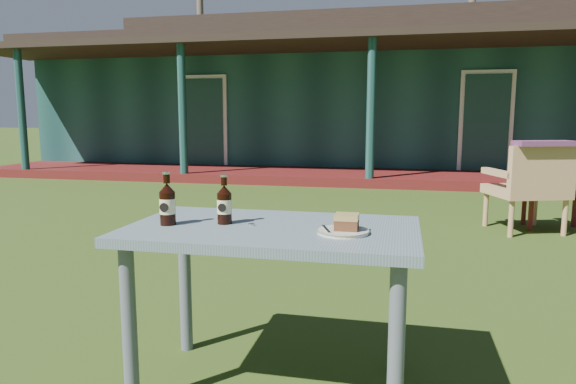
% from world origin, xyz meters
% --- Properties ---
extents(ground, '(80.00, 80.00, 0.00)m').
position_xyz_m(ground, '(0.00, 0.00, 0.00)').
color(ground, '#334916').
extents(pavilion, '(15.80, 8.30, 3.45)m').
position_xyz_m(pavilion, '(-0.00, 9.39, 1.61)').
color(pavilion, '#19423F').
rests_on(pavilion, ground).
extents(tree_left, '(0.28, 0.28, 10.50)m').
position_xyz_m(tree_left, '(-8.00, 17.50, 5.25)').
color(tree_left, brown).
rests_on(tree_left, ground).
extents(tree_mid, '(0.28, 0.28, 9.50)m').
position_xyz_m(tree_mid, '(3.00, 18.50, 4.75)').
color(tree_mid, brown).
rests_on(tree_mid, ground).
extents(cafe_table, '(1.20, 0.70, 0.72)m').
position_xyz_m(cafe_table, '(0.00, -1.60, 0.62)').
color(cafe_table, slate).
rests_on(cafe_table, ground).
extents(plate, '(0.20, 0.20, 0.01)m').
position_xyz_m(plate, '(0.30, -1.67, 0.73)').
color(plate, silver).
rests_on(plate, cafe_table).
extents(cake_slice, '(0.09, 0.09, 0.06)m').
position_xyz_m(cake_slice, '(0.31, -1.66, 0.77)').
color(cake_slice, '#56311B').
rests_on(cake_slice, plate).
extents(fork, '(0.06, 0.14, 0.00)m').
position_xyz_m(fork, '(0.24, -1.68, 0.74)').
color(fork, silver).
rests_on(fork, plate).
extents(cola_bottle_near, '(0.06, 0.06, 0.21)m').
position_xyz_m(cola_bottle_near, '(-0.21, -1.60, 0.80)').
color(cola_bottle_near, black).
rests_on(cola_bottle_near, cafe_table).
extents(cola_bottle_far, '(0.07, 0.07, 0.23)m').
position_xyz_m(cola_bottle_far, '(-0.44, -1.67, 0.81)').
color(cola_bottle_far, black).
rests_on(cola_bottle_far, cafe_table).
extents(bottle_cap, '(0.03, 0.03, 0.01)m').
position_xyz_m(bottle_cap, '(-0.09, -1.61, 0.72)').
color(bottle_cap, silver).
rests_on(bottle_cap, cafe_table).
extents(armchair_left, '(0.82, 0.79, 0.89)m').
position_xyz_m(armchair_left, '(1.78, 1.87, 0.50)').
color(armchair_left, tan).
rests_on(armchair_left, ground).
extents(floral_throw, '(0.60, 0.37, 0.05)m').
position_xyz_m(floral_throw, '(1.84, 1.70, 0.91)').
color(floral_throw, '#68345A').
rests_on(floral_throw, armchair_left).
extents(side_table, '(0.60, 0.40, 0.40)m').
position_xyz_m(side_table, '(2.08, 2.12, 0.34)').
color(side_table, '#591715').
rests_on(side_table, ground).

